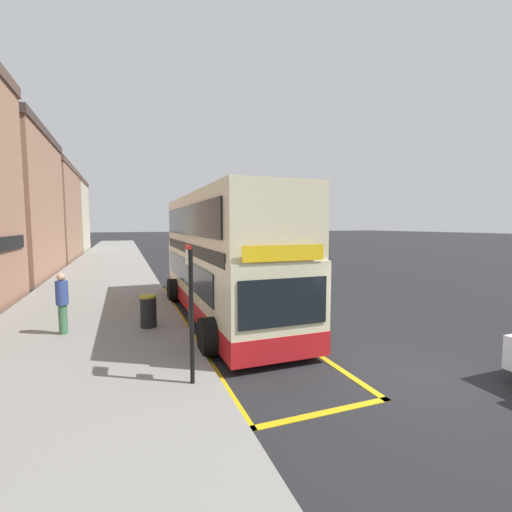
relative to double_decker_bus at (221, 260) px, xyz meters
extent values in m
plane|color=black|center=(2.46, 25.26, -2.06)|extent=(260.00, 260.00, 0.00)
cube|color=gray|center=(-4.54, 25.26, -1.99)|extent=(6.00, 76.00, 0.14)
cube|color=beige|center=(0.01, 0.01, -0.71)|extent=(2.48, 10.73, 2.30)
cube|color=beige|center=(0.01, 0.01, 1.39)|extent=(2.45, 10.51, 1.90)
cube|color=red|center=(0.01, 0.01, -1.56)|extent=(2.50, 10.75, 0.60)
cube|color=black|center=(0.01, 0.01, 0.46)|extent=(2.51, 9.87, 0.36)
cube|color=black|center=(-1.25, 0.41, -0.41)|extent=(0.04, 8.58, 0.90)
cube|color=black|center=(-1.25, 0.01, 1.44)|extent=(0.04, 9.44, 1.00)
cube|color=black|center=(0.01, -5.37, -0.46)|extent=(2.18, 0.04, 1.10)
cube|color=yellow|center=(0.01, -5.37, 0.66)|extent=(1.98, 0.04, 0.36)
cylinder|color=black|center=(-1.32, -3.85, -1.56)|extent=(0.56, 1.00, 1.00)
cylinder|color=black|center=(1.34, -3.85, -1.56)|extent=(0.56, 1.00, 1.00)
cylinder|color=black|center=(-1.32, 2.96, -1.56)|extent=(0.56, 1.00, 1.00)
cylinder|color=black|center=(1.34, 2.96, -1.56)|extent=(0.56, 1.00, 1.00)
cube|color=gold|center=(-1.46, -0.46, -2.06)|extent=(0.16, 13.77, 0.01)
cube|color=gold|center=(1.27, -0.46, -2.06)|extent=(0.16, 13.77, 0.01)
cube|color=gold|center=(-0.10, -7.26, -2.06)|extent=(2.90, 0.16, 0.01)
cube|color=gold|center=(-0.10, 6.34, -2.06)|extent=(2.90, 0.16, 0.01)
cylinder|color=black|center=(-2.11, -5.54, -0.56)|extent=(0.09, 0.09, 2.73)
cube|color=silver|center=(-2.11, -5.28, 0.62)|extent=(0.05, 0.42, 0.30)
cube|color=red|center=(-2.11, -5.28, 0.82)|extent=(0.05, 0.42, 0.10)
cube|color=black|center=(-2.11, -5.44, -0.62)|extent=(0.06, 0.28, 0.40)
cube|color=#9E7056|center=(-11.30, 25.96, 2.21)|extent=(7.11, 11.25, 8.56)
cube|color=brown|center=(-11.30, 25.96, 6.74)|extent=(7.25, 11.48, 0.50)
cube|color=brown|center=(-11.30, 28.28, 7.44)|extent=(0.60, 0.60, 0.90)
cube|color=beige|center=(-12.09, 37.34, 2.20)|extent=(8.68, 9.30, 8.52)
cube|color=brown|center=(-12.09, 37.34, 6.71)|extent=(8.86, 9.49, 0.50)
cube|color=#9F927E|center=(-12.09, 36.67, 7.41)|extent=(0.60, 0.60, 0.90)
cube|color=#B2B5BA|center=(5.10, 35.16, -1.40)|extent=(1.76, 4.20, 0.72)
cube|color=black|center=(5.10, 35.06, -0.74)|extent=(1.52, 1.90, 0.60)
cylinder|color=black|center=(4.17, 36.46, -1.76)|extent=(0.22, 0.60, 0.60)
cylinder|color=black|center=(6.04, 36.46, -1.76)|extent=(0.22, 0.60, 0.60)
cylinder|color=black|center=(4.17, 33.86, -1.76)|extent=(0.22, 0.60, 0.60)
cylinder|color=black|center=(6.04, 33.86, -1.76)|extent=(0.22, 0.60, 0.60)
cylinder|color=#3F724C|center=(-5.07, -0.97, -1.48)|extent=(0.24, 0.24, 0.88)
cylinder|color=#33478C|center=(-5.07, -0.97, -0.70)|extent=(0.34, 0.34, 0.70)
sphere|color=tan|center=(-5.07, -0.97, -0.23)|extent=(0.23, 0.23, 0.23)
cylinder|color=black|center=(-2.68, -1.13, -1.46)|extent=(0.50, 0.50, 0.94)
cylinder|color=#A5991E|center=(-2.68, -1.13, -0.95)|extent=(0.52, 0.52, 0.08)
camera|label=1|loc=(-3.33, -12.40, 1.29)|focal=24.56mm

